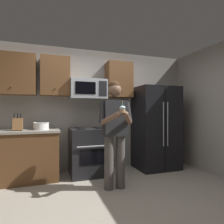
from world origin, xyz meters
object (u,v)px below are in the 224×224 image
Objects in this scene: oven_range at (89,151)px; knife_block at (18,124)px; refrigerator at (156,128)px; cupcake at (122,109)px; person at (115,128)px; bowl_large_white at (41,126)px; microwave at (88,89)px.

oven_range is 2.91× the size of knife_block.
refrigerator is 5.63× the size of knife_block.
cupcake is at bearing -78.31° from oven_range.
person is (0.24, -0.85, 0.53)m from oven_range.
bowl_large_white is (0.39, 0.09, -0.04)m from knife_block.
knife_block is (-1.30, -0.03, 0.57)m from oven_range.
knife_block is at bearing -173.46° from microwave.
person reaches higher than cupcake.
cupcake is at bearing -46.97° from bowl_large_white.
oven_range is 1.26m from microwave.
refrigerator reaches higher than knife_block.
person is 0.44m from cupcake.
refrigerator is 1.50m from person.
microwave is 1.72m from refrigerator.
person reaches higher than knife_block.
refrigerator reaches higher than oven_range.
oven_range is 1.26× the size of microwave.
person is at bearing -38.15° from bowl_large_white.
person is at bearing 90.00° from cupcake.
microwave reaches higher than refrigerator.
microwave is 0.41× the size of refrigerator.
cupcake is (0.24, -1.18, 0.83)m from oven_range.
microwave is 4.26× the size of cupcake.
refrigerator is at bearing -0.20° from knife_block.
refrigerator is 10.35× the size of cupcake.
knife_block is at bearing -167.45° from bowl_large_white.
bowl_large_white is (-2.41, 0.10, 0.09)m from refrigerator.
microwave is at bearing 100.64° from cupcake.
bowl_large_white is 1.46m from person.
person reaches higher than oven_range.
refrigerator is (1.50, -0.16, -0.82)m from microwave.
cupcake is (0.24, -1.30, -0.43)m from microwave.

